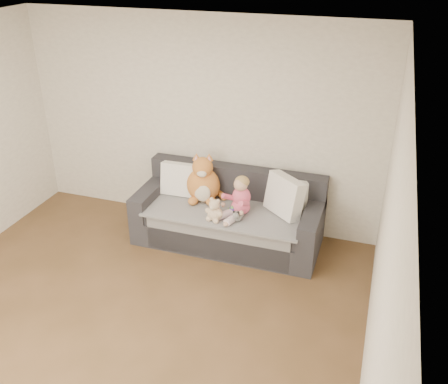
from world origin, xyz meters
name	(u,v)px	position (x,y,z in m)	size (l,w,h in m)	color
room_shell	(114,199)	(0.00, 0.42, 1.30)	(5.00, 5.00, 5.00)	brown
sofa	(229,218)	(0.52, 2.06, 0.31)	(2.20, 0.94, 0.85)	#29292E
cushion_left	(179,179)	(-0.16, 2.16, 0.67)	(0.44, 0.21, 0.42)	white
cushion_right_back	(291,193)	(1.22, 2.26, 0.65)	(0.42, 0.25, 0.37)	white
cushion_right_front	(284,196)	(1.17, 2.09, 0.70)	(0.53, 0.49, 0.47)	white
toddler	(239,199)	(0.69, 1.91, 0.67)	(0.36, 0.48, 0.47)	#E14F5E
plush_cat	(203,182)	(0.18, 2.12, 0.70)	(0.50, 0.48, 0.62)	#BE632A
teddy_bear	(214,212)	(0.47, 1.68, 0.59)	(0.22, 0.17, 0.28)	#CDB18E
plush_cow	(237,216)	(0.71, 1.75, 0.54)	(0.12, 0.19, 0.15)	white
sippy_cup	(232,210)	(0.62, 1.87, 0.53)	(0.11, 0.08, 0.12)	#4F3A9F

